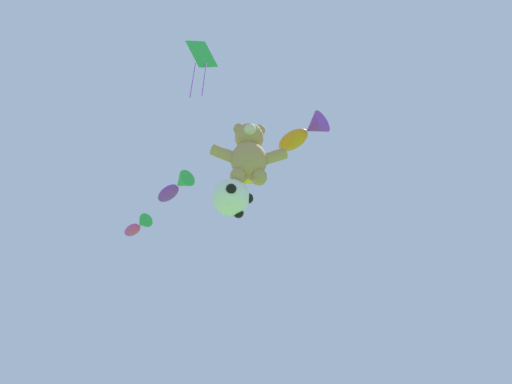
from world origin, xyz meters
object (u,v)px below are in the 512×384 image
at_px(teddy_bear_kite, 249,153).
at_px(soccer_ball_kite, 231,198).
at_px(fish_kite_tangerine, 304,133).
at_px(fish_kite_magenta, 137,226).
at_px(fish_kite_crimson, 240,186).
at_px(diamond_kite, 202,58).
at_px(fish_kite_violet, 175,188).

xyz_separation_m(teddy_bear_kite, soccer_ball_kite, (-0.43, 0.04, -1.54)).
height_order(fish_kite_tangerine, fish_kite_magenta, fish_kite_magenta).
bearing_deg(soccer_ball_kite, fish_kite_tangerine, -7.51).
distance_m(soccer_ball_kite, fish_kite_crimson, 2.41).
xyz_separation_m(teddy_bear_kite, diamond_kite, (-1.58, -0.50, 3.56)).
distance_m(fish_kite_crimson, fish_kite_magenta, 5.22).
relative_size(teddy_bear_kite, fish_kite_magenta, 1.54).
bearing_deg(teddy_bear_kite, diamond_kite, -162.32).
bearing_deg(fish_kite_tangerine, fish_kite_magenta, 135.31).
bearing_deg(fish_kite_tangerine, fish_kite_crimson, 131.31).
distance_m(teddy_bear_kite, soccer_ball_kite, 1.60).
height_order(soccer_ball_kite, fish_kite_violet, fish_kite_violet).
height_order(fish_kite_magenta, diamond_kite, diamond_kite).
relative_size(soccer_ball_kite, fish_kite_violet, 0.62).
relative_size(fish_kite_tangerine, fish_kite_violet, 0.93).
bearing_deg(soccer_ball_kite, fish_kite_magenta, 124.37).
height_order(fish_kite_tangerine, diamond_kite, diamond_kite).
bearing_deg(fish_kite_crimson, soccer_ball_kite, -98.96).
bearing_deg(fish_kite_magenta, soccer_ball_kite, -55.63).
relative_size(fish_kite_tangerine, fish_kite_magenta, 1.11).
bearing_deg(diamond_kite, fish_kite_crimson, 57.47).
bearing_deg(fish_kite_tangerine, diamond_kite, -174.69).
bearing_deg(fish_kite_magenta, fish_kite_tangerine, -44.69).
relative_size(soccer_ball_kite, diamond_kite, 0.37).
relative_size(fish_kite_magenta, diamond_kite, 0.50).
relative_size(soccer_ball_kite, fish_kite_magenta, 0.74).
distance_m(teddy_bear_kite, fish_kite_tangerine, 1.69).
xyz_separation_m(fish_kite_tangerine, fish_kite_crimson, (-1.70, 1.93, -0.49)).
relative_size(teddy_bear_kite, soccer_ball_kite, 2.07).
distance_m(fish_kite_tangerine, fish_kite_magenta, 7.75).
distance_m(soccer_ball_kite, fish_kite_tangerine, 2.97).
distance_m(teddy_bear_kite, fish_kite_violet, 4.05).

